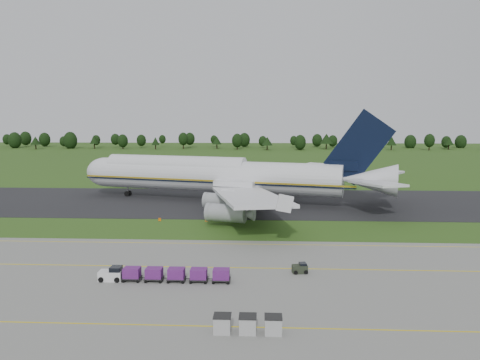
# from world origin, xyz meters

# --- Properties ---
(ground) EXTENTS (600.00, 600.00, 0.00)m
(ground) POSITION_xyz_m (0.00, 0.00, 0.00)
(ground) COLOR #2A4D17
(ground) RESTS_ON ground
(apron) EXTENTS (300.00, 52.00, 0.06)m
(apron) POSITION_xyz_m (0.00, -34.00, 0.03)
(apron) COLOR slate
(apron) RESTS_ON ground
(taxiway) EXTENTS (300.00, 40.00, 0.08)m
(taxiway) POSITION_xyz_m (0.00, 28.00, 0.04)
(taxiway) COLOR black
(taxiway) RESTS_ON ground
(apron_markings) EXTENTS (300.00, 30.20, 0.01)m
(apron_markings) POSITION_xyz_m (0.00, -26.98, 0.06)
(apron_markings) COLOR #DCC20C
(apron_markings) RESTS_ON apron
(tree_line) EXTENTS (526.04, 20.12, 11.53)m
(tree_line) POSITION_xyz_m (-19.55, 220.59, 5.88)
(tree_line) COLOR black
(tree_line) RESTS_ON ground
(aircraft) EXTENTS (79.14, 74.49, 22.16)m
(aircraft) POSITION_xyz_m (-5.87, 29.02, 6.33)
(aircraft) COLOR silver
(aircraft) RESTS_ON ground
(baggage_train) EXTENTS (16.33, 1.73, 1.67)m
(baggage_train) POSITION_xyz_m (-8.08, -27.70, 0.96)
(baggage_train) COLOR silver
(baggage_train) RESTS_ON apron
(utility_cart) EXTENTS (2.10, 1.46, 1.06)m
(utility_cart) POSITION_xyz_m (9.13, -23.75, 0.58)
(utility_cart) COLOR #252D1F
(utility_cart) RESTS_ON apron
(uld_row) EXTENTS (6.47, 1.67, 1.65)m
(uld_row) POSITION_xyz_m (2.90, -41.16, 0.89)
(uld_row) COLOR #A8A8A8
(uld_row) RESTS_ON apron
(edge_markers) EXTENTS (9.72, 0.30, 0.60)m
(edge_markers) POSITION_xyz_m (-11.35, 6.33, 0.27)
(edge_markers) COLOR #F56207
(edge_markers) RESTS_ON ground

